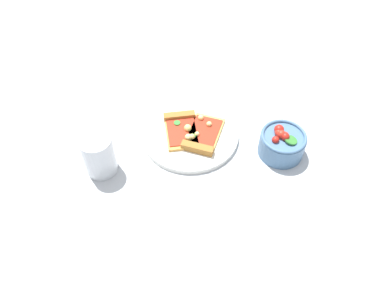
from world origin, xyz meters
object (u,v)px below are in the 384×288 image
(pizza_slice_near, at_px, (202,136))
(pizza_slice_far, at_px, (182,128))
(plate, at_px, (190,134))
(soda_glass, at_px, (99,155))
(salad_bowl, at_px, (282,143))

(pizza_slice_near, xyz_separation_m, pizza_slice_far, (-0.06, 0.02, 0.00))
(plate, height_order, soda_glass, soda_glass)
(salad_bowl, bearing_deg, plate, 179.75)
(pizza_slice_far, relative_size, soda_glass, 1.34)
(pizza_slice_near, bearing_deg, plate, 158.59)
(pizza_slice_far, distance_m, salad_bowl, 0.26)
(salad_bowl, xyz_separation_m, soda_glass, (-0.43, -0.16, 0.02))
(pizza_slice_far, bearing_deg, pizza_slice_near, -14.58)
(pizza_slice_far, height_order, soda_glass, soda_glass)
(soda_glass, bearing_deg, pizza_slice_near, 33.62)
(soda_glass, bearing_deg, salad_bowl, 20.60)
(pizza_slice_far, height_order, salad_bowl, salad_bowl)
(pizza_slice_near, height_order, soda_glass, soda_glass)
(plate, bearing_deg, pizza_slice_far, 176.33)
(plate, distance_m, pizza_slice_near, 0.04)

